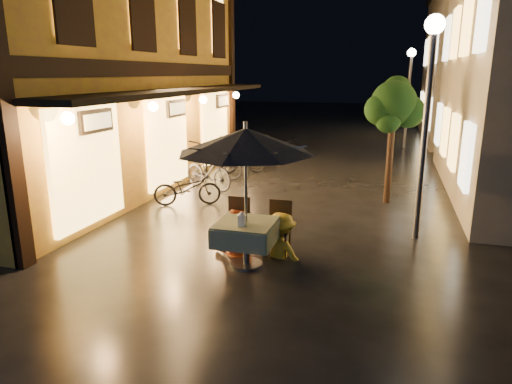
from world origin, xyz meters
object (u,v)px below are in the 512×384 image
(table_lantern, at_px, (242,218))
(person_orange, at_px, (234,210))
(streetlamp_near, at_px, (429,89))
(person_yellow, at_px, (281,214))
(cafe_table, at_px, (246,233))
(patio_umbrella, at_px, (245,141))
(bicycle_0, at_px, (187,188))

(table_lantern, distance_m, person_orange, 0.84)
(streetlamp_near, xyz_separation_m, person_yellow, (-2.39, -1.66, -2.14))
(person_yellow, bearing_deg, person_orange, 22.07)
(person_orange, relative_size, person_yellow, 1.02)
(person_orange, bearing_deg, person_yellow, 172.96)
(cafe_table, bearing_deg, streetlamp_near, 38.22)
(patio_umbrella, xyz_separation_m, table_lantern, (0.00, -0.21, -1.23))
(person_yellow, bearing_deg, cafe_table, 69.07)
(person_yellow, height_order, bicycle_0, person_yellow)
(person_yellow, relative_size, bicycle_0, 0.94)
(cafe_table, xyz_separation_m, person_orange, (-0.39, 0.52, 0.21))
(cafe_table, height_order, bicycle_0, bicycle_0)
(cafe_table, bearing_deg, person_orange, 127.02)
(person_orange, height_order, bicycle_0, person_orange)
(streetlamp_near, relative_size, patio_umbrella, 1.72)
(cafe_table, distance_m, person_orange, 0.68)
(streetlamp_near, distance_m, patio_umbrella, 3.71)
(cafe_table, bearing_deg, table_lantern, -90.00)
(patio_umbrella, xyz_separation_m, person_orange, (-0.39, 0.52, -1.35))
(table_lantern, height_order, person_orange, person_orange)
(person_yellow, xyz_separation_m, bicycle_0, (-3.00, 2.53, -0.34))
(streetlamp_near, distance_m, person_orange, 4.25)
(person_orange, bearing_deg, bicycle_0, -62.19)
(streetlamp_near, distance_m, table_lantern, 4.26)
(person_orange, bearing_deg, table_lantern, 106.66)
(person_yellow, bearing_deg, table_lantern, 77.16)
(patio_umbrella, xyz_separation_m, bicycle_0, (-2.53, 3.12, -1.71))
(patio_umbrella, height_order, bicycle_0, patio_umbrella)
(table_lantern, xyz_separation_m, bicycle_0, (-2.53, 3.33, -0.48))
(table_lantern, bearing_deg, patio_umbrella, 90.00)
(bicycle_0, bearing_deg, person_orange, -165.05)
(streetlamp_near, height_order, table_lantern, streetlamp_near)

